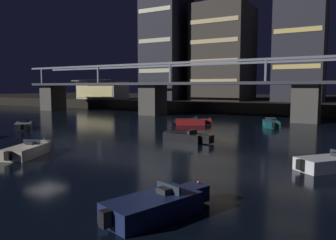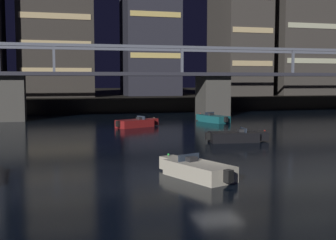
{
  "view_description": "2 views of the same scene",
  "coord_description": "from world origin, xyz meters",
  "px_view_note": "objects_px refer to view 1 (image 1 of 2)",
  "views": [
    {
      "loc": [
        19.82,
        -16.47,
        5.09
      ],
      "look_at": [
        -0.09,
        18.47,
        1.15
      ],
      "focal_mm": 35.53,
      "sensor_mm": 36.0,
      "label": 1
    },
    {
      "loc": [
        -8.64,
        -22.07,
        5.1
      ],
      "look_at": [
        0.72,
        12.9,
        1.77
      ],
      "focal_mm": 47.51,
      "sensor_mm": 36.0,
      "label": 2
    }
  ],
  "objects_px": {
    "tower_west_tall": "(224,53)",
    "speedboat_near_left": "(187,137)",
    "waterfront_pavilion": "(102,90)",
    "speedboat_mid_left": "(271,124)",
    "speedboat_far_center": "(331,163)",
    "river_bridge": "(221,93)",
    "tower_central": "(301,15)",
    "speedboat_near_center": "(24,126)",
    "speedboat_far_left": "(27,151)",
    "tower_west_low": "(167,28)",
    "speedboat_near_right": "(157,205)",
    "speedboat_far_right": "(192,122)"
  },
  "relations": [
    {
      "from": "waterfront_pavilion",
      "to": "speedboat_far_left",
      "type": "distance_m",
      "value": 59.57
    },
    {
      "from": "waterfront_pavilion",
      "to": "speedboat_far_center",
      "type": "height_order",
      "value": "waterfront_pavilion"
    },
    {
      "from": "tower_central",
      "to": "speedboat_far_center",
      "type": "distance_m",
      "value": 55.2
    },
    {
      "from": "tower_west_tall",
      "to": "river_bridge",
      "type": "bearing_deg",
      "value": -70.72
    },
    {
      "from": "speedboat_far_left",
      "to": "tower_west_tall",
      "type": "bearing_deg",
      "value": 96.03
    },
    {
      "from": "speedboat_near_left",
      "to": "speedboat_mid_left",
      "type": "relative_size",
      "value": 1.02
    },
    {
      "from": "speedboat_near_center",
      "to": "speedboat_far_left",
      "type": "xyz_separation_m",
      "value": [
        14.4,
        -10.48,
        0.0
      ]
    },
    {
      "from": "speedboat_near_left",
      "to": "speedboat_far_center",
      "type": "relative_size",
      "value": 1.15
    },
    {
      "from": "tower_central",
      "to": "waterfront_pavilion",
      "type": "xyz_separation_m",
      "value": [
        -45.02,
        -9.1,
        -15.3
      ]
    },
    {
      "from": "speedboat_near_right",
      "to": "tower_west_low",
      "type": "bearing_deg",
      "value": 119.58
    },
    {
      "from": "river_bridge",
      "to": "speedboat_mid_left",
      "type": "bearing_deg",
      "value": -39.59
    },
    {
      "from": "tower_west_tall",
      "to": "speedboat_far_right",
      "type": "bearing_deg",
      "value": -76.71
    },
    {
      "from": "tower_central",
      "to": "speedboat_near_left",
      "type": "relative_size",
      "value": 6.76
    },
    {
      "from": "tower_west_low",
      "to": "speedboat_near_center",
      "type": "relative_size",
      "value": 7.41
    },
    {
      "from": "tower_west_low",
      "to": "tower_west_tall",
      "type": "distance_m",
      "value": 14.59
    },
    {
      "from": "speedboat_near_center",
      "to": "tower_central",
      "type": "bearing_deg",
      "value": 62.09
    },
    {
      "from": "river_bridge",
      "to": "speedboat_far_left",
      "type": "xyz_separation_m",
      "value": [
        -1.34,
        -36.47,
        -3.79
      ]
    },
    {
      "from": "tower_west_tall",
      "to": "speedboat_near_left",
      "type": "xyz_separation_m",
      "value": [
        13.5,
        -45.98,
        -12.57
      ]
    },
    {
      "from": "tower_west_low",
      "to": "speedboat_far_right",
      "type": "relative_size",
      "value": 6.79
    },
    {
      "from": "speedboat_near_left",
      "to": "speedboat_near_right",
      "type": "height_order",
      "value": "same"
    },
    {
      "from": "speedboat_mid_left",
      "to": "speedboat_far_right",
      "type": "bearing_deg",
      "value": -162.53
    },
    {
      "from": "waterfront_pavilion",
      "to": "speedboat_far_right",
      "type": "bearing_deg",
      "value": -32.96
    },
    {
      "from": "tower_west_tall",
      "to": "speedboat_near_right",
      "type": "xyz_separation_m",
      "value": [
        20.51,
        -62.79,
        -12.57
      ]
    },
    {
      "from": "waterfront_pavilion",
      "to": "speedboat_mid_left",
      "type": "bearing_deg",
      "value": -23.83
    },
    {
      "from": "speedboat_near_left",
      "to": "speedboat_far_right",
      "type": "height_order",
      "value": "same"
    },
    {
      "from": "tower_west_low",
      "to": "waterfront_pavilion",
      "type": "distance_m",
      "value": 22.08
    },
    {
      "from": "waterfront_pavilion",
      "to": "speedboat_far_left",
      "type": "xyz_separation_m",
      "value": [
        34.52,
        -48.38,
        -4.02
      ]
    },
    {
      "from": "speedboat_near_right",
      "to": "speedboat_mid_left",
      "type": "relative_size",
      "value": 1.0
    },
    {
      "from": "tower_central",
      "to": "speedboat_near_left",
      "type": "bearing_deg",
      "value": -93.89
    },
    {
      "from": "speedboat_far_left",
      "to": "speedboat_far_right",
      "type": "relative_size",
      "value": 1.02
    },
    {
      "from": "speedboat_near_right",
      "to": "speedboat_far_center",
      "type": "bearing_deg",
      "value": 64.74
    },
    {
      "from": "speedboat_near_center",
      "to": "speedboat_near_right",
      "type": "xyz_separation_m",
      "value": [
        28.81,
        -15.53,
        0.0
      ]
    },
    {
      "from": "speedboat_far_left",
      "to": "speedboat_far_right",
      "type": "height_order",
      "value": "same"
    },
    {
      "from": "tower_west_low",
      "to": "speedboat_near_left",
      "type": "bearing_deg",
      "value": -57.84
    },
    {
      "from": "speedboat_far_left",
      "to": "speedboat_near_left",
      "type": "bearing_deg",
      "value": 57.86
    },
    {
      "from": "river_bridge",
      "to": "tower_central",
      "type": "distance_m",
      "value": 27.69
    },
    {
      "from": "tower_west_low",
      "to": "speedboat_far_center",
      "type": "height_order",
      "value": "tower_west_low"
    },
    {
      "from": "tower_west_low",
      "to": "speedboat_far_center",
      "type": "xyz_separation_m",
      "value": [
        38.47,
        -46.36,
        -18.55
      ]
    },
    {
      "from": "waterfront_pavilion",
      "to": "speedboat_near_right",
      "type": "distance_m",
      "value": 72.56
    },
    {
      "from": "speedboat_far_center",
      "to": "speedboat_near_right",
      "type": "bearing_deg",
      "value": -115.26
    },
    {
      "from": "river_bridge",
      "to": "tower_west_tall",
      "type": "xyz_separation_m",
      "value": [
        -7.44,
        21.27,
        8.78
      ]
    },
    {
      "from": "waterfront_pavilion",
      "to": "tower_west_tall",
      "type": "bearing_deg",
      "value": 18.22
    },
    {
      "from": "tower_west_low",
      "to": "speedboat_far_left",
      "type": "relative_size",
      "value": 6.67
    },
    {
      "from": "speedboat_near_left",
      "to": "speedboat_mid_left",
      "type": "distance_m",
      "value": 16.8
    },
    {
      "from": "speedboat_far_center",
      "to": "speedboat_far_left",
      "type": "bearing_deg",
      "value": -161.54
    },
    {
      "from": "river_bridge",
      "to": "speedboat_far_left",
      "type": "bearing_deg",
      "value": -92.1
    },
    {
      "from": "tower_west_low",
      "to": "waterfront_pavilion",
      "type": "bearing_deg",
      "value": -163.84
    },
    {
      "from": "tower_central",
      "to": "speedboat_near_center",
      "type": "xyz_separation_m",
      "value": [
        -24.9,
        -47.01,
        -19.33
      ]
    },
    {
      "from": "speedboat_near_right",
      "to": "speedboat_far_left",
      "type": "relative_size",
      "value": 1.01
    },
    {
      "from": "speedboat_near_center",
      "to": "speedboat_mid_left",
      "type": "height_order",
      "value": "same"
    }
  ]
}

